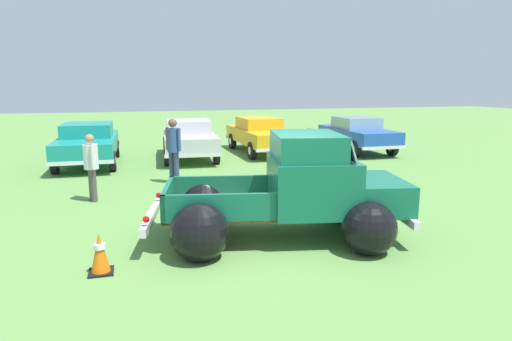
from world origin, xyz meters
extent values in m
plane|color=#609347|center=(0.00, 0.00, 0.00)|extent=(80.00, 80.00, 0.00)
cylinder|color=black|center=(1.59, 0.58, 0.38)|extent=(0.79, 0.36, 0.76)
cylinder|color=silver|center=(1.59, 0.58, 0.38)|extent=(0.38, 0.29, 0.34)
cylinder|color=black|center=(1.26, -1.13, 0.38)|extent=(0.79, 0.36, 0.76)
cylinder|color=silver|center=(1.26, -1.13, 0.38)|extent=(0.38, 0.29, 0.34)
cylinder|color=black|center=(-1.16, 1.11, 0.38)|extent=(0.79, 0.36, 0.76)
cylinder|color=silver|center=(-1.16, 1.11, 0.38)|extent=(0.38, 0.29, 0.34)
cylinder|color=black|center=(-1.49, -0.60, 0.38)|extent=(0.79, 0.36, 0.76)
cylinder|color=silver|center=(-1.49, -0.60, 0.38)|extent=(0.38, 0.29, 0.34)
sphere|color=black|center=(-1.15, 1.16, 0.44)|extent=(1.13, 1.13, 0.96)
sphere|color=black|center=(-1.50, -0.65, 0.44)|extent=(1.13, 1.13, 0.96)
cube|color=olive|center=(-0.93, 0.18, 0.54)|extent=(2.31, 1.90, 0.04)
cube|color=#14664C|center=(-0.79, 0.90, 0.77)|extent=(2.03, 0.47, 0.50)
cube|color=#14664C|center=(-1.07, -0.54, 0.77)|extent=(2.03, 0.47, 0.50)
cube|color=#14664C|center=(0.03, -0.01, 0.77)|extent=(0.37, 1.53, 0.50)
cube|color=#14664C|center=(-1.90, 0.37, 0.77)|extent=(0.37, 1.53, 0.50)
cube|color=#14664C|center=(0.64, -0.12, 0.99)|extent=(1.75, 1.94, 0.95)
cube|color=#14664C|center=(0.54, -0.10, 1.70)|extent=(1.42, 1.73, 0.45)
cube|color=#8CADB7|center=(1.17, -0.23, 1.68)|extent=(0.42, 1.46, 0.38)
cube|color=#14664C|center=(1.67, -0.32, 0.80)|extent=(1.54, 1.83, 0.55)
sphere|color=black|center=(1.59, 0.61, 0.42)|extent=(1.08, 1.08, 0.92)
sphere|color=black|center=(1.25, -1.16, 0.42)|extent=(1.08, 1.08, 0.92)
cube|color=silver|center=(-2.20, 0.43, 0.46)|extent=(0.49, 1.97, 0.14)
cube|color=silver|center=(2.20, -0.43, 0.46)|extent=(0.49, 1.97, 0.14)
sphere|color=red|center=(-2.01, 1.19, 0.64)|extent=(0.13, 0.13, 0.11)
sphere|color=red|center=(-2.31, -0.36, 0.64)|extent=(0.13, 0.13, 0.11)
cylinder|color=black|center=(-3.08, 7.44, 0.33)|extent=(0.21, 0.66, 0.66)
cylinder|color=silver|center=(-3.08, 7.44, 0.33)|extent=(0.22, 0.30, 0.30)
cylinder|color=black|center=(-4.81, 7.47, 0.33)|extent=(0.21, 0.66, 0.66)
cylinder|color=silver|center=(-4.81, 7.47, 0.33)|extent=(0.22, 0.30, 0.30)
cylinder|color=black|center=(-3.02, 10.39, 0.33)|extent=(0.21, 0.66, 0.66)
cylinder|color=silver|center=(-3.02, 10.39, 0.33)|extent=(0.22, 0.30, 0.30)
cylinder|color=black|center=(-4.76, 10.42, 0.33)|extent=(0.21, 0.66, 0.66)
cylinder|color=silver|center=(-4.76, 10.42, 0.33)|extent=(0.22, 0.30, 0.30)
cube|color=teal|center=(-3.92, 8.93, 0.71)|extent=(1.94, 4.64, 0.55)
cube|color=teal|center=(-3.92, 9.12, 1.21)|extent=(1.65, 1.96, 0.45)
cube|color=silver|center=(-3.88, 11.20, 0.45)|extent=(1.92, 0.13, 0.12)
cube|color=silver|center=(-3.96, 6.67, 0.45)|extent=(1.92, 0.13, 0.12)
cylinder|color=black|center=(0.41, 7.85, 0.33)|extent=(0.25, 0.67, 0.66)
cylinder|color=silver|center=(0.41, 7.85, 0.33)|extent=(0.23, 0.31, 0.30)
cylinder|color=black|center=(-1.31, 7.97, 0.33)|extent=(0.25, 0.67, 0.66)
cylinder|color=silver|center=(-1.31, 7.97, 0.33)|extent=(0.23, 0.31, 0.30)
cylinder|color=black|center=(0.61, 10.73, 0.33)|extent=(0.25, 0.67, 0.66)
cylinder|color=silver|center=(0.61, 10.73, 0.33)|extent=(0.23, 0.31, 0.30)
cylinder|color=black|center=(-1.11, 10.85, 0.33)|extent=(0.25, 0.67, 0.66)
cylinder|color=silver|center=(-1.11, 10.85, 0.33)|extent=(0.23, 0.31, 0.30)
cube|color=silver|center=(-0.35, 9.35, 0.71)|extent=(2.15, 4.63, 0.55)
cube|color=silver|center=(-0.34, 9.53, 1.21)|extent=(1.72, 2.00, 0.45)
cube|color=silver|center=(-0.20, 11.56, 0.45)|extent=(1.90, 0.23, 0.12)
cube|color=silver|center=(-0.50, 7.14, 0.45)|extent=(1.90, 0.23, 0.12)
cylinder|color=black|center=(3.46, 8.46, 0.33)|extent=(0.22, 0.66, 0.66)
cylinder|color=silver|center=(3.46, 8.46, 0.33)|extent=(0.22, 0.30, 0.30)
cylinder|color=black|center=(1.87, 8.42, 0.33)|extent=(0.22, 0.66, 0.66)
cylinder|color=silver|center=(1.87, 8.42, 0.33)|extent=(0.22, 0.30, 0.30)
cylinder|color=black|center=(3.38, 11.43, 0.33)|extent=(0.22, 0.66, 0.66)
cylinder|color=silver|center=(3.38, 11.43, 0.33)|extent=(0.22, 0.30, 0.30)
cylinder|color=black|center=(1.79, 11.38, 0.33)|extent=(0.22, 0.66, 0.66)
cylinder|color=silver|center=(1.79, 11.38, 0.33)|extent=(0.22, 0.30, 0.30)
cube|color=#F2A819|center=(2.63, 9.92, 0.71)|extent=(1.83, 4.68, 0.55)
cube|color=#F2A819|center=(2.62, 10.11, 1.21)|extent=(1.52, 1.98, 0.45)
cube|color=silver|center=(2.57, 12.20, 0.45)|extent=(1.77, 0.14, 0.12)
cube|color=silver|center=(2.68, 7.64, 0.45)|extent=(1.77, 0.14, 0.12)
cylinder|color=black|center=(7.39, 7.73, 0.33)|extent=(0.20, 0.66, 0.66)
cylinder|color=silver|center=(7.39, 7.73, 0.33)|extent=(0.21, 0.30, 0.30)
cylinder|color=black|center=(5.78, 7.73, 0.33)|extent=(0.20, 0.66, 0.66)
cylinder|color=silver|center=(5.78, 7.73, 0.33)|extent=(0.21, 0.30, 0.30)
cylinder|color=black|center=(7.40, 10.38, 0.33)|extent=(0.20, 0.66, 0.66)
cylinder|color=silver|center=(7.40, 10.38, 0.33)|extent=(0.21, 0.30, 0.30)
cylinder|color=black|center=(5.79, 10.38, 0.33)|extent=(0.20, 0.66, 0.66)
cylinder|color=silver|center=(5.79, 10.38, 0.33)|extent=(0.21, 0.30, 0.30)
cube|color=blue|center=(6.59, 9.06, 0.71)|extent=(1.74, 4.14, 0.55)
cube|color=#8CADB7|center=(6.59, 9.22, 1.21)|extent=(1.50, 1.74, 0.45)
cube|color=silver|center=(6.59, 11.09, 0.45)|extent=(1.79, 0.11, 0.12)
cube|color=silver|center=(6.58, 7.03, 0.45)|extent=(1.79, 0.11, 0.12)
cylinder|color=navy|center=(-1.27, 5.07, 0.45)|extent=(0.21, 0.21, 0.89)
cylinder|color=navy|center=(-1.39, 5.20, 0.45)|extent=(0.21, 0.21, 0.89)
cylinder|color=#334C8C|center=(-1.33, 5.13, 1.23)|extent=(0.48, 0.48, 0.67)
cylinder|color=#334C8C|center=(-1.18, 4.97, 1.26)|extent=(0.13, 0.13, 0.64)
cylinder|color=brown|center=(-1.48, 5.29, 1.26)|extent=(0.13, 0.13, 0.64)
sphere|color=brown|center=(-1.33, 5.13, 1.71)|extent=(0.34, 0.34, 0.24)
cylinder|color=gray|center=(2.23, 4.00, 0.39)|extent=(0.21, 0.21, 0.78)
cylinder|color=gray|center=(2.32, 3.85, 0.39)|extent=(0.21, 0.21, 0.78)
cylinder|color=#2D724C|center=(2.28, 3.93, 1.07)|extent=(0.47, 0.47, 0.58)
cylinder|color=#2D724C|center=(2.17, 4.12, 1.09)|extent=(0.12, 0.12, 0.55)
cylinder|color=#2D724C|center=(2.39, 3.74, 1.09)|extent=(0.12, 0.12, 0.55)
sphere|color=brown|center=(2.28, 3.93, 1.49)|extent=(0.29, 0.29, 0.21)
cylinder|color=#4C4742|center=(-3.44, 3.74, 0.39)|extent=(0.18, 0.18, 0.79)
cylinder|color=#4C4742|center=(-3.39, 3.58, 0.39)|extent=(0.18, 0.18, 0.79)
cylinder|color=silver|center=(-3.41, 3.66, 1.08)|extent=(0.42, 0.42, 0.59)
cylinder|color=silver|center=(-3.47, 3.87, 1.11)|extent=(0.11, 0.11, 0.56)
cylinder|color=silver|center=(-3.36, 3.45, 1.11)|extent=(0.11, 0.11, 0.56)
sphere|color=#A87A56|center=(-3.41, 3.66, 1.51)|extent=(0.26, 0.26, 0.21)
cube|color=black|center=(-3.01, -0.79, 0.01)|extent=(0.36, 0.36, 0.03)
cone|color=orange|center=(-3.01, -0.79, 0.33)|extent=(0.28, 0.28, 0.60)
cylinder|color=white|center=(-3.01, -0.79, 0.42)|extent=(0.17, 0.17, 0.08)
cube|color=black|center=(2.97, 2.46, 0.01)|extent=(0.36, 0.36, 0.03)
cone|color=orange|center=(2.97, 2.46, 0.33)|extent=(0.28, 0.28, 0.60)
cylinder|color=white|center=(2.97, 2.46, 0.42)|extent=(0.17, 0.17, 0.08)
camera|label=1|loc=(-2.48, -7.42, 2.77)|focal=31.16mm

